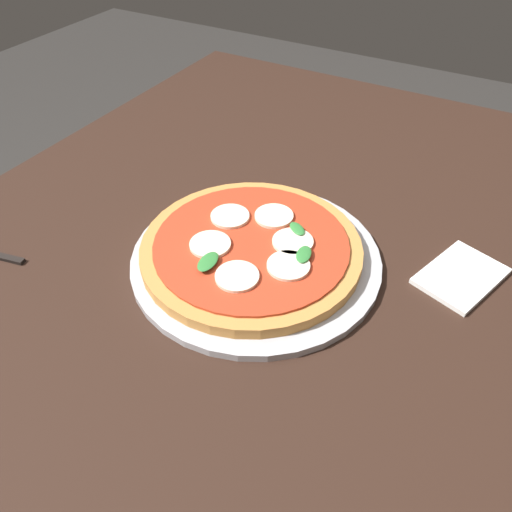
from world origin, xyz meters
name	(u,v)px	position (x,y,z in m)	size (l,w,h in m)	color
ground_plane	(225,495)	(0.00, 0.00, 0.00)	(6.00, 6.00, 0.00)	#2D2B28
dining_table	(208,317)	(0.00, 0.00, 0.67)	(1.57, 0.97, 0.76)	black
serving_tray	(256,258)	(-0.07, 0.05, 0.77)	(0.38, 0.38, 0.01)	#B2B2B7
pizza	(251,248)	(-0.07, 0.04, 0.79)	(0.33, 0.33, 0.03)	#C6843F
napkin	(461,276)	(-0.18, 0.33, 0.77)	(0.13, 0.09, 0.01)	white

